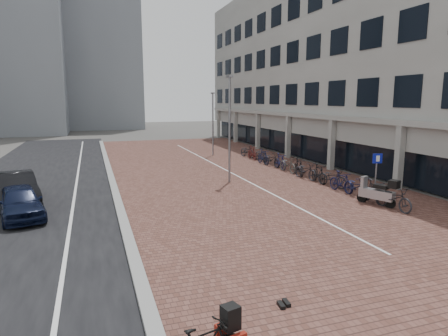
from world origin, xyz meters
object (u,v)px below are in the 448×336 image
(car_dark, at_px, (16,189))
(scooter_front, at_px, (377,192))
(parking_sign, at_px, (376,169))
(car_navy, at_px, (20,202))

(car_dark, bearing_deg, scooter_front, -33.44)
(scooter_front, relative_size, parking_sign, 0.84)
(parking_sign, bearing_deg, scooter_front, -113.95)
(car_navy, relative_size, car_dark, 0.86)
(scooter_front, height_order, parking_sign, parking_sign)
(car_dark, bearing_deg, car_navy, -91.96)
(car_navy, distance_m, parking_sign, 15.34)
(car_navy, relative_size, parking_sign, 1.74)
(car_dark, height_order, parking_sign, parking_sign)
(parking_sign, bearing_deg, car_dark, 177.27)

